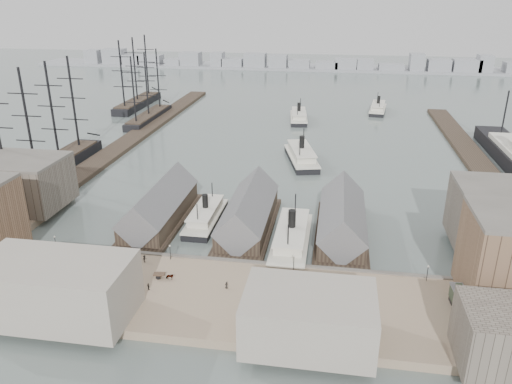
% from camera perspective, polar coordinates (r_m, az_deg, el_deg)
% --- Properties ---
extents(ground, '(900.00, 900.00, 0.00)m').
position_cam_1_polar(ground, '(127.45, -2.20, -7.48)').
color(ground, '#525F5B').
rests_on(ground, ground).
extents(quay, '(180.00, 30.00, 2.00)m').
position_cam_1_polar(quay, '(110.31, -4.30, -12.05)').
color(quay, '#89735C').
rests_on(quay, ground).
extents(seawall, '(180.00, 1.20, 2.30)m').
position_cam_1_polar(seawall, '(122.46, -2.69, -8.19)').
color(seawall, '#59544C').
rests_on(seawall, ground).
extents(west_wharf, '(10.00, 220.00, 1.60)m').
position_cam_1_polar(west_wharf, '(235.81, -13.76, 6.09)').
color(west_wharf, '#2D231C').
rests_on(west_wharf, ground).
extents(east_wharf, '(10.00, 180.00, 1.60)m').
position_cam_1_polar(east_wharf, '(215.29, 23.78, 3.34)').
color(east_wharf, '#2D231C').
rests_on(east_wharf, ground).
extents(ferry_shed_west, '(14.00, 42.00, 12.60)m').
position_cam_1_polar(ferry_shed_west, '(146.62, -10.93, -1.77)').
color(ferry_shed_west, '#2D231C').
rests_on(ferry_shed_west, ground).
extents(ferry_shed_center, '(14.00, 42.00, 12.60)m').
position_cam_1_polar(ferry_shed_center, '(140.14, -0.87, -2.49)').
color(ferry_shed_center, '#2D231C').
rests_on(ferry_shed_center, ground).
extents(ferry_shed_east, '(14.00, 42.00, 12.60)m').
position_cam_1_polar(ferry_shed_east, '(138.32, 9.81, -3.17)').
color(ferry_shed_east, '#2D231C').
rests_on(ferry_shed_east, ground).
extents(warehouse_west_back, '(26.00, 20.00, 14.00)m').
position_cam_1_polar(warehouse_west_back, '(165.90, -25.35, 0.90)').
color(warehouse_west_back, '#60564C').
rests_on(warehouse_west_back, west_land).
extents(warehouse_east_back, '(28.00, 20.00, 15.00)m').
position_cam_1_polar(warehouse_east_back, '(142.00, 27.13, -2.57)').
color(warehouse_east_back, '#60564C').
rests_on(warehouse_east_back, east_land).
extents(street_bldg_center, '(24.00, 16.00, 10.00)m').
position_cam_1_polar(street_bldg_center, '(94.72, 6.06, -14.10)').
color(street_bldg_center, gray).
rests_on(street_bldg_center, quay).
extents(street_bldg_west, '(30.00, 16.00, 12.00)m').
position_cam_1_polar(street_bldg_west, '(107.87, -21.92, -10.22)').
color(street_bldg_west, gray).
rests_on(street_bldg_west, quay).
extents(lamp_post_far_w, '(0.44, 0.44, 3.92)m').
position_cam_1_polar(lamp_post_far_w, '(135.18, -21.98, -5.13)').
color(lamp_post_far_w, black).
rests_on(lamp_post_far_w, quay).
extents(lamp_post_near_w, '(0.44, 0.44, 3.92)m').
position_cam_1_polar(lamp_post_near_w, '(122.92, -9.80, -6.49)').
color(lamp_post_near_w, black).
rests_on(lamp_post_near_w, quay).
extents(lamp_post_near_e, '(0.44, 0.44, 3.92)m').
position_cam_1_polar(lamp_post_near_e, '(117.24, 4.35, -7.70)').
color(lamp_post_near_e, black).
rests_on(lamp_post_near_e, quay).
extents(lamp_post_far_e, '(0.44, 0.44, 3.92)m').
position_cam_1_polar(lamp_post_far_e, '(119.08, 19.04, -8.46)').
color(lamp_post_far_e, black).
rests_on(lamp_post_far_e, quay).
extents(far_shore, '(500.00, 40.00, 15.72)m').
position_cam_1_polar(far_shore, '(447.42, 6.24, 14.24)').
color(far_shore, gray).
rests_on(far_shore, ground).
extents(ferry_docked_west, '(7.76, 25.88, 9.24)m').
position_cam_1_polar(ferry_docked_west, '(145.67, -5.76, -2.69)').
color(ferry_docked_west, black).
rests_on(ferry_docked_west, ground).
extents(ferry_docked_east, '(9.19, 30.63, 10.94)m').
position_cam_1_polar(ferry_docked_east, '(131.90, 4.07, -5.19)').
color(ferry_docked_east, black).
rests_on(ferry_docked_east, ground).
extents(ferry_open_near, '(16.80, 32.58, 11.15)m').
position_cam_1_polar(ferry_open_near, '(197.76, 5.21, 4.17)').
color(ferry_open_near, black).
rests_on(ferry_open_near, ground).
extents(ferry_open_mid, '(11.25, 28.83, 10.04)m').
position_cam_1_polar(ferry_open_mid, '(263.38, 4.91, 8.61)').
color(ferry_open_mid, black).
rests_on(ferry_open_mid, ground).
extents(ferry_open_far, '(11.34, 27.59, 9.57)m').
position_cam_1_polar(ferry_open_far, '(290.15, 13.76, 9.28)').
color(ferry_open_far, black).
rests_on(ferry_open_far, ground).
extents(sailing_ship_near, '(9.70, 66.82, 39.88)m').
position_cam_1_polar(sailing_ship_near, '(198.13, -22.63, 2.67)').
color(sailing_ship_near, black).
rests_on(sailing_ship_near, ground).
extents(sailing_ship_mid, '(8.46, 48.89, 34.79)m').
position_cam_1_polar(sailing_ship_mid, '(268.39, -12.13, 8.49)').
color(sailing_ship_mid, black).
rests_on(sailing_ship_mid, ground).
extents(sailing_ship_far, '(9.51, 52.84, 39.10)m').
position_cam_1_polar(sailing_ship_far, '(304.11, -13.37, 9.99)').
color(sailing_ship_far, black).
rests_on(sailing_ship_far, ground).
extents(tram, '(3.59, 11.26, 3.95)m').
position_cam_1_polar(tram, '(110.79, 22.55, -11.86)').
color(tram, black).
rests_on(tram, quay).
extents(horse_cart_left, '(4.63, 1.54, 1.56)m').
position_cam_1_polar(horse_cart_left, '(124.25, -20.34, -8.33)').
color(horse_cart_left, black).
rests_on(horse_cart_left, quay).
extents(horse_cart_center, '(4.88, 1.80, 1.48)m').
position_cam_1_polar(horse_cart_center, '(116.14, -10.26, -9.44)').
color(horse_cart_center, black).
rests_on(horse_cart_center, quay).
extents(horse_cart_right, '(4.74, 2.02, 1.66)m').
position_cam_1_polar(horse_cart_right, '(102.67, 1.97, -13.64)').
color(horse_cart_right, black).
rests_on(horse_cart_right, quay).
extents(pedestrian_0, '(0.66, 0.77, 1.79)m').
position_cam_1_polar(pedestrian_0, '(128.79, -22.87, -7.56)').
color(pedestrian_0, black).
rests_on(pedestrian_0, quay).
extents(pedestrian_1, '(0.79, 0.96, 1.81)m').
position_cam_1_polar(pedestrian_1, '(126.74, -23.83, -8.21)').
color(pedestrian_1, black).
rests_on(pedestrian_1, quay).
extents(pedestrian_2, '(1.08, 1.34, 1.81)m').
position_cam_1_polar(pedestrian_2, '(123.81, -12.62, -7.46)').
color(pedestrian_2, black).
rests_on(pedestrian_2, quay).
extents(pedestrian_3, '(1.01, 0.92, 1.66)m').
position_cam_1_polar(pedestrian_3, '(113.06, -12.19, -10.51)').
color(pedestrian_3, black).
rests_on(pedestrian_3, quay).
extents(pedestrian_4, '(0.83, 0.60, 1.57)m').
position_cam_1_polar(pedestrian_4, '(111.31, -3.39, -10.59)').
color(pedestrian_4, black).
rests_on(pedestrian_4, quay).
extents(pedestrian_5, '(0.80, 0.77, 1.77)m').
position_cam_1_polar(pedestrian_5, '(104.47, 1.72, -12.90)').
color(pedestrian_5, black).
rests_on(pedestrian_5, quay).
extents(pedestrian_6, '(0.93, 0.83, 1.57)m').
position_cam_1_polar(pedestrian_6, '(115.03, 10.45, -9.78)').
color(pedestrian_6, black).
rests_on(pedestrian_6, quay).
extents(pedestrian_7, '(1.08, 1.33, 1.79)m').
position_cam_1_polar(pedestrian_7, '(101.21, 10.49, -14.60)').
color(pedestrian_7, black).
rests_on(pedestrian_7, quay).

